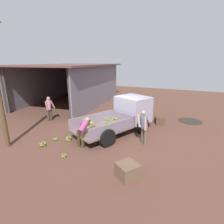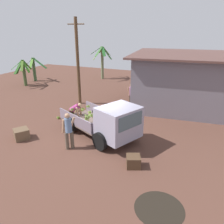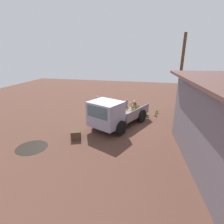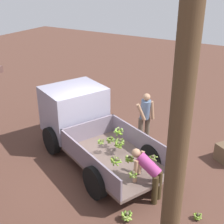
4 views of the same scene
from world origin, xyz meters
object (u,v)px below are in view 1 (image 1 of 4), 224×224
(wooden_crate_1, at_px, (159,121))
(person_bystander_near_shed, at_px, (49,108))
(person_worker_loading, at_px, (83,130))
(cargo_truck, at_px, (128,113))
(wooden_crate_0, at_px, (127,171))
(banana_bunch_on_ground_2, at_px, (64,155))
(banana_bunch_on_ground_3, at_px, (69,138))
(banana_bunch_on_ground_0, at_px, (55,139))
(banana_bunch_on_ground_1, at_px, (43,144))
(person_foreground_visitor, at_px, (144,126))

(wooden_crate_1, bearing_deg, person_bystander_near_shed, 109.28)
(person_worker_loading, bearing_deg, cargo_truck, -20.65)
(wooden_crate_0, bearing_deg, banana_bunch_on_ground_2, 87.68)
(banana_bunch_on_ground_2, xyz_separation_m, banana_bunch_on_ground_3, (1.38, 0.85, 0.04))
(banana_bunch_on_ground_0, distance_m, banana_bunch_on_ground_3, 0.68)
(banana_bunch_on_ground_1, bearing_deg, person_worker_loading, -60.33)
(person_worker_loading, height_order, banana_bunch_on_ground_0, person_worker_loading)
(person_worker_loading, bearing_deg, banana_bunch_on_ground_0, 99.33)
(banana_bunch_on_ground_2, bearing_deg, banana_bunch_on_ground_1, 76.86)
(cargo_truck, distance_m, banana_bunch_on_ground_3, 3.61)
(person_bystander_near_shed, bearing_deg, person_worker_loading, -13.80)
(banana_bunch_on_ground_1, height_order, wooden_crate_0, wooden_crate_0)
(banana_bunch_on_ground_0, bearing_deg, person_foreground_visitor, -69.93)
(person_foreground_visitor, distance_m, banana_bunch_on_ground_1, 4.85)
(person_worker_loading, distance_m, wooden_crate_1, 5.29)
(wooden_crate_0, bearing_deg, cargo_truck, 20.01)
(wooden_crate_1, bearing_deg, banana_bunch_on_ground_2, 153.38)
(person_worker_loading, relative_size, wooden_crate_0, 1.91)
(cargo_truck, height_order, wooden_crate_1, cargo_truck)
(wooden_crate_0, relative_size, wooden_crate_1, 1.23)
(person_worker_loading, height_order, wooden_crate_0, person_worker_loading)
(banana_bunch_on_ground_1, bearing_deg, person_bystander_near_shed, 38.66)
(banana_bunch_on_ground_2, bearing_deg, banana_bunch_on_ground_3, 31.53)
(banana_bunch_on_ground_0, xyz_separation_m, banana_bunch_on_ground_1, (-0.74, 0.07, 0.03))
(person_foreground_visitor, distance_m, wooden_crate_0, 2.82)
(wooden_crate_0, bearing_deg, person_foreground_visitor, 3.86)
(banana_bunch_on_ground_0, height_order, banana_bunch_on_ground_2, banana_bunch_on_ground_0)
(person_bystander_near_shed, height_order, wooden_crate_0, person_bystander_near_shed)
(banana_bunch_on_ground_3, bearing_deg, wooden_crate_0, -112.06)
(person_foreground_visitor, bearing_deg, wooden_crate_1, -141.07)
(banana_bunch_on_ground_2, bearing_deg, person_foreground_visitor, -45.61)
(banana_bunch_on_ground_2, height_order, wooden_crate_1, wooden_crate_1)
(person_worker_loading, xyz_separation_m, banana_bunch_on_ground_2, (-1.31, 0.12, -0.68))
(banana_bunch_on_ground_0, bearing_deg, person_worker_loading, -82.52)
(person_foreground_visitor, bearing_deg, banana_bunch_on_ground_0, -26.89)
(cargo_truck, xyz_separation_m, banana_bunch_on_ground_2, (-4.15, 1.30, -0.91))
(person_worker_loading, bearing_deg, banana_bunch_on_ground_3, 87.37)
(cargo_truck, xyz_separation_m, banana_bunch_on_ground_3, (-2.77, 2.15, -0.87))
(banana_bunch_on_ground_2, xyz_separation_m, wooden_crate_1, (5.78, -2.90, 0.14))
(person_bystander_near_shed, relative_size, banana_bunch_on_ground_3, 5.46)
(person_worker_loading, xyz_separation_m, person_bystander_near_shed, (2.07, 4.08, 0.15))
(person_foreground_visitor, relative_size, wooden_crate_1, 3.12)
(person_foreground_visitor, distance_m, wooden_crate_1, 3.25)
(banana_bunch_on_ground_1, distance_m, wooden_crate_0, 4.42)
(banana_bunch_on_ground_0, height_order, banana_bunch_on_ground_3, banana_bunch_on_ground_3)
(person_foreground_visitor, height_order, person_bystander_near_shed, person_foreground_visitor)
(person_bystander_near_shed, bearing_deg, wooden_crate_1, 32.40)
(banana_bunch_on_ground_3, bearing_deg, wooden_crate_1, -40.45)
(banana_bunch_on_ground_3, bearing_deg, banana_bunch_on_ground_1, 145.84)
(banana_bunch_on_ground_1, distance_m, banana_bunch_on_ground_3, 1.24)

